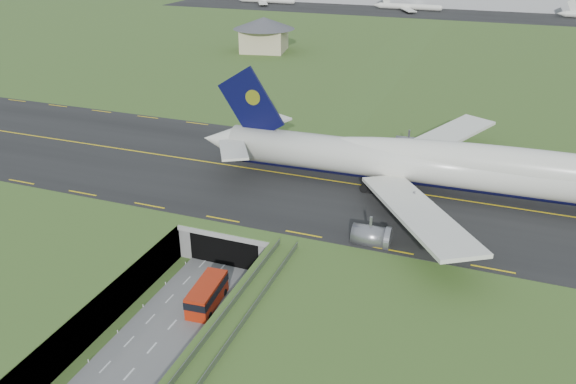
% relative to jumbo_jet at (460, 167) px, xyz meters
% --- Properties ---
extents(ground, '(900.00, 900.00, 0.00)m').
position_rel_jumbo_jet_xyz_m(ground, '(-32.84, -34.41, -11.68)').
color(ground, '#445D25').
rests_on(ground, ground).
extents(airfield_deck, '(800.00, 800.00, 6.00)m').
position_rel_jumbo_jet_xyz_m(airfield_deck, '(-32.84, -34.41, -8.68)').
color(airfield_deck, gray).
rests_on(airfield_deck, ground).
extents(trench_road, '(12.00, 75.00, 0.20)m').
position_rel_jumbo_jet_xyz_m(trench_road, '(-32.84, -41.91, -11.58)').
color(trench_road, slate).
rests_on(trench_road, ground).
extents(taxiway, '(800.00, 44.00, 0.18)m').
position_rel_jumbo_jet_xyz_m(taxiway, '(-32.84, -1.41, -5.59)').
color(taxiway, black).
rests_on(taxiway, airfield_deck).
extents(tunnel_portal, '(17.00, 22.30, 6.00)m').
position_rel_jumbo_jet_xyz_m(tunnel_portal, '(-32.84, -17.69, -8.35)').
color(tunnel_portal, gray).
rests_on(tunnel_portal, ground).
extents(guideway, '(3.00, 53.00, 7.05)m').
position_rel_jumbo_jet_xyz_m(guideway, '(-21.84, -53.52, -6.36)').
color(guideway, '#A8A8A3').
rests_on(guideway, ground).
extents(jumbo_jet, '(100.68, 63.66, 21.07)m').
position_rel_jumbo_jet_xyz_m(jumbo_jet, '(0.00, 0.00, 0.00)').
color(jumbo_jet, silver).
rests_on(jumbo_jet, ground).
extents(shuttle_tram, '(3.98, 8.89, 3.50)m').
position_rel_jumbo_jet_xyz_m(shuttle_tram, '(-30.48, -36.60, -9.77)').
color(shuttle_tram, '#AC230B').
rests_on(shuttle_tram, ground).
extents(service_building, '(27.12, 27.12, 12.68)m').
position_rel_jumbo_jet_xyz_m(service_building, '(-81.48, 106.11, 1.83)').
color(service_building, '#C3B58D').
rests_on(service_building, ground).
extents(distant_hills, '(700.00, 91.00, 60.00)m').
position_rel_jumbo_jet_xyz_m(distant_hills, '(31.54, 395.59, -15.68)').
color(distant_hills, slate).
rests_on(distant_hills, ground).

